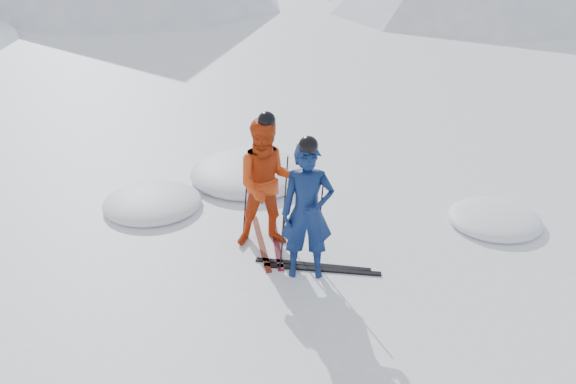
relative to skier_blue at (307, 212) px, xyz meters
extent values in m
plane|color=white|center=(1.58, -0.04, -0.99)|extent=(160.00, 160.00, 0.00)
imported|color=#0D2050|center=(0.00, 0.00, 0.00)|extent=(0.81, 0.63, 1.98)
imported|color=red|center=(-0.36, 0.97, 0.02)|extent=(1.05, 0.86, 2.03)
cylinder|color=black|center=(-0.30, 0.15, -0.33)|extent=(0.13, 0.09, 1.32)
cylinder|color=black|center=(0.25, 0.25, -0.33)|extent=(0.13, 0.08, 1.32)
cylinder|color=black|center=(-0.66, 1.22, -0.31)|extent=(0.13, 0.10, 1.35)
cylinder|color=black|center=(-0.06, 1.12, -0.31)|extent=(0.13, 0.09, 1.35)
cube|color=black|center=(-0.48, 0.97, -0.98)|extent=(0.19, 1.70, 0.03)
cube|color=black|center=(-0.24, 0.97, -0.98)|extent=(0.30, 1.70, 0.03)
cube|color=black|center=(0.14, 0.17, -0.98)|extent=(1.60, 0.76, 0.03)
cube|color=black|center=(0.24, 0.02, -0.98)|extent=(1.62, 0.70, 0.03)
ellipsoid|color=white|center=(-2.08, 2.65, -0.99)|extent=(1.71, 1.71, 0.38)
ellipsoid|color=white|center=(3.42, 0.75, -0.99)|extent=(1.53, 1.53, 0.34)
ellipsoid|color=white|center=(-0.20, 3.47, -0.99)|extent=(2.32, 2.32, 0.51)
camera|label=1|loc=(-1.94, -7.12, 3.85)|focal=38.00mm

